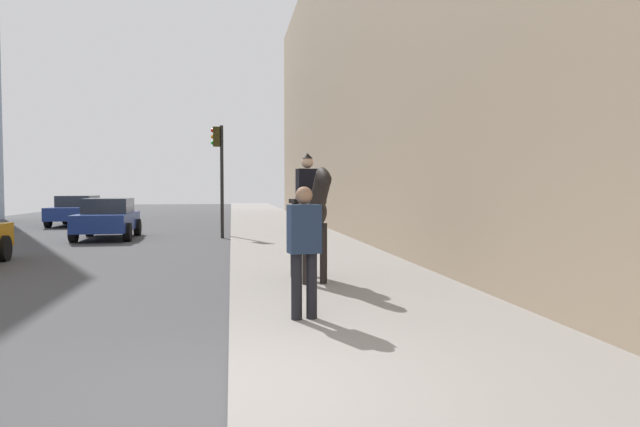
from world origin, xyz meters
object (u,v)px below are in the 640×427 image
(mounted_horse_near, at_px, (309,209))
(car_far_lane, at_px, (108,218))
(traffic_light_near_curb, at_px, (219,163))
(car_mid_lane, at_px, (77,210))
(pedestrian_greeting, at_px, (304,243))

(mounted_horse_near, bearing_deg, car_far_lane, -159.14)
(mounted_horse_near, xyz_separation_m, traffic_light_near_curb, (10.33, 1.81, 1.27))
(car_mid_lane, distance_m, traffic_light_near_curb, 11.01)
(pedestrian_greeting, height_order, car_mid_lane, pedestrian_greeting)
(mounted_horse_near, height_order, traffic_light_near_curb, traffic_light_near_curb)
(car_mid_lane, relative_size, car_far_lane, 1.15)
(car_far_lane, height_order, traffic_light_near_curb, traffic_light_near_curb)
(pedestrian_greeting, height_order, traffic_light_near_curb, traffic_light_near_curb)
(pedestrian_greeting, relative_size, traffic_light_near_curb, 0.42)
(traffic_light_near_curb, bearing_deg, mounted_horse_near, -170.08)
(pedestrian_greeting, relative_size, car_mid_lane, 0.37)
(car_far_lane, bearing_deg, mounted_horse_near, 26.54)
(car_mid_lane, bearing_deg, car_far_lane, 21.02)
(mounted_horse_near, distance_m, car_mid_lane, 20.59)
(mounted_horse_near, relative_size, pedestrian_greeting, 1.37)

